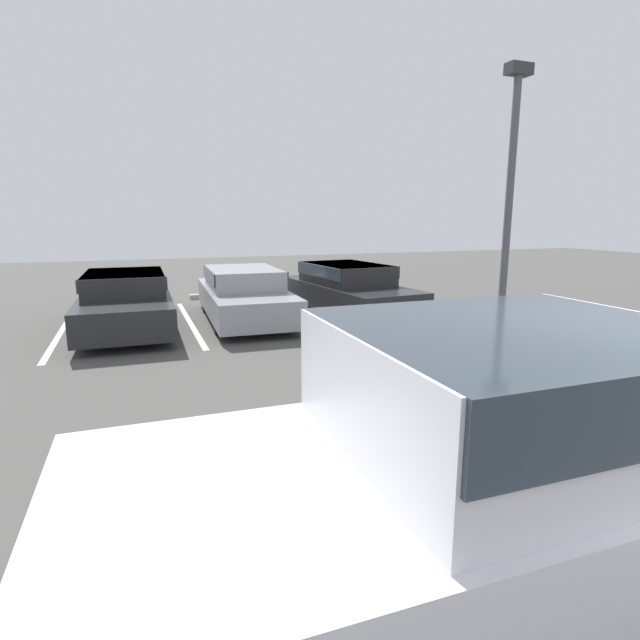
{
  "coord_description": "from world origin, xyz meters",
  "views": [
    {
      "loc": [
        -3.4,
        -1.38,
        2.41
      ],
      "look_at": [
        -0.98,
        5.07,
        1.0
      ],
      "focal_mm": 28.0,
      "sensor_mm": 36.0,
      "label": 1
    }
  ],
  "objects": [
    {
      "name": "parked_sedan_b",
      "position": [
        -0.96,
        10.31,
        0.66
      ],
      "size": [
        1.97,
        4.75,
        1.24
      ],
      "rotation": [
        0.0,
        0.0,
        -1.61
      ],
      "color": "gray",
      "rests_on": "ground_plane"
    },
    {
      "name": "parked_sedan_a",
      "position": [
        -3.59,
        10.28,
        0.67
      ],
      "size": [
        1.91,
        4.8,
        1.24
      ],
      "rotation": [
        0.0,
        0.0,
        -1.59
      ],
      "color": "#232326",
      "rests_on": "ground_plane"
    },
    {
      "name": "stall_stripe_d",
      "position": [
        3.21,
        10.46,
        0.0
      ],
      "size": [
        0.12,
        5.46,
        0.01
      ],
      "primitive_type": "cube",
      "color": "white",
      "rests_on": "ground_plane"
    },
    {
      "name": "stall_stripe_a",
      "position": [
        -4.95,
        10.46,
        0.0
      ],
      "size": [
        0.12,
        5.46,
        0.01
      ],
      "primitive_type": "cube",
      "color": "white",
      "rests_on": "ground_plane"
    },
    {
      "name": "stall_stripe_b",
      "position": [
        -2.23,
        10.46,
        0.0
      ],
      "size": [
        0.12,
        5.46,
        0.01
      ],
      "primitive_type": "cube",
      "color": "white",
      "rests_on": "ground_plane"
    },
    {
      "name": "stall_stripe_c",
      "position": [
        0.49,
        10.46,
        0.0
      ],
      "size": [
        0.12,
        5.46,
        0.01
      ],
      "primitive_type": "cube",
      "color": "white",
      "rests_on": "ground_plane"
    },
    {
      "name": "light_post",
      "position": [
        6.42,
        9.98,
        3.73
      ],
      "size": [
        0.7,
        0.36,
        6.38
      ],
      "color": "#515156",
      "rests_on": "ground_plane"
    },
    {
      "name": "parked_sedan_c",
      "position": [
        1.74,
        10.32,
        0.67
      ],
      "size": [
        2.25,
        4.83,
        1.26
      ],
      "rotation": [
        0.0,
        0.0,
        -1.47
      ],
      "color": "#232326",
      "rests_on": "ground_plane"
    },
    {
      "name": "pickup_truck",
      "position": [
        -1.08,
        0.8,
        0.9
      ],
      "size": [
        5.7,
        2.0,
        1.82
      ],
      "rotation": [
        0.0,
        0.0,
        -0.01
      ],
      "color": "silver",
      "rests_on": "ground_plane"
    },
    {
      "name": "wheel_stop_curb",
      "position": [
        -0.9,
        13.93,
        0.07
      ],
      "size": [
        1.93,
        0.2,
        0.14
      ],
      "primitive_type": "cube",
      "color": "#B7B2A8",
      "rests_on": "ground_plane"
    },
    {
      "name": "traffic_cone",
      "position": [
        3.43,
        3.86,
        0.29
      ],
      "size": [
        0.41,
        0.41,
        0.62
      ],
      "color": "black",
      "rests_on": "ground_plane"
    }
  ]
}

